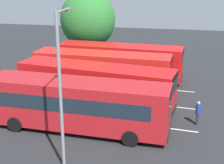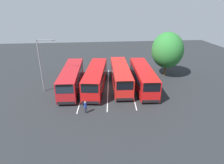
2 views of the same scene
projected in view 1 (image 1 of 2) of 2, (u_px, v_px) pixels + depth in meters
The scene contains 11 objects.
ground_plane at pixel (97, 98), 25.49m from camera, with size 72.67×72.67×0.00m, color #232628.
bus_far_left at pixel (77, 104), 19.72m from camera, with size 11.43×3.02×3.16m.
bus_center_left at pixel (96, 85), 23.08m from camera, with size 11.56×4.15×3.16m.
bus_center_right at pixel (102, 70), 26.81m from camera, with size 11.42×3.01×3.16m.
bus_far_right at pixel (120, 61), 29.75m from camera, with size 11.45×3.16×3.16m.
pedestrian at pixel (198, 111), 20.64m from camera, with size 0.40×0.40×1.61m.
street_lamp at pixel (61, 81), 15.15m from camera, with size 0.38×2.53×7.74m.
depot_tree at pixel (88, 20), 34.70m from camera, with size 5.93×5.34×7.79m.
lane_stripe_outer_left at pixel (84, 117), 22.06m from camera, with size 15.21×0.12×0.01m, color silver.
lane_stripe_inner_left at pixel (97, 98), 25.48m from camera, with size 15.21×0.12×0.01m, color silver.
lane_stripe_inner_right at pixel (108, 83), 28.91m from camera, with size 15.21×0.12×0.01m, color silver.
Camera 1 is at (6.12, -23.05, 9.16)m, focal length 51.93 mm.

